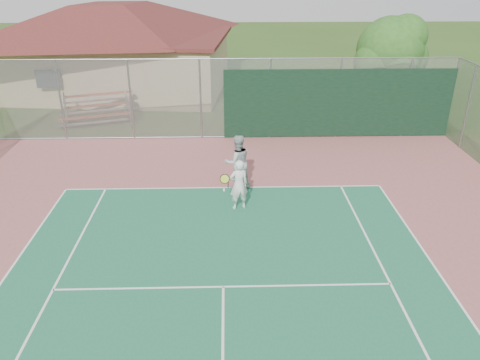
{
  "coord_description": "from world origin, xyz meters",
  "views": [
    {
      "loc": [
        0.15,
        -2.79,
        7.23
      ],
      "look_at": [
        0.51,
        9.95,
        1.22
      ],
      "focal_mm": 35.0,
      "sensor_mm": 36.0,
      "label": 1
    }
  ],
  "objects_px": {
    "tree": "(392,53)",
    "player_white_front": "(238,185)",
    "player_grey_back": "(237,163)",
    "bleachers": "(97,108)",
    "clubhouse": "(114,39)"
  },
  "relations": [
    {
      "from": "tree",
      "to": "player_white_front",
      "type": "relative_size",
      "value": 3.06
    },
    {
      "from": "player_grey_back",
      "to": "tree",
      "type": "bearing_deg",
      "value": -151.63
    },
    {
      "from": "bleachers",
      "to": "player_grey_back",
      "type": "bearing_deg",
      "value": -67.24
    },
    {
      "from": "bleachers",
      "to": "player_grey_back",
      "type": "relative_size",
      "value": 1.95
    },
    {
      "from": "clubhouse",
      "to": "player_grey_back",
      "type": "distance_m",
      "value": 15.61
    },
    {
      "from": "player_white_front",
      "to": "player_grey_back",
      "type": "relative_size",
      "value": 0.86
    },
    {
      "from": "bleachers",
      "to": "tree",
      "type": "xyz_separation_m",
      "value": [
        14.06,
        -0.57,
        2.7
      ]
    },
    {
      "from": "bleachers",
      "to": "tree",
      "type": "relative_size",
      "value": 0.74
    },
    {
      "from": "tree",
      "to": "clubhouse",
      "type": "bearing_deg",
      "value": 155.11
    },
    {
      "from": "clubhouse",
      "to": "player_grey_back",
      "type": "bearing_deg",
      "value": -57.32
    },
    {
      "from": "clubhouse",
      "to": "tree",
      "type": "xyz_separation_m",
      "value": [
        14.27,
        -6.62,
        0.32
      ]
    },
    {
      "from": "tree",
      "to": "player_white_front",
      "type": "distance_m",
      "value": 11.64
    },
    {
      "from": "clubhouse",
      "to": "tree",
      "type": "relative_size",
      "value": 2.89
    },
    {
      "from": "bleachers",
      "to": "player_grey_back",
      "type": "height_order",
      "value": "player_grey_back"
    },
    {
      "from": "player_grey_back",
      "to": "player_white_front",
      "type": "bearing_deg",
      "value": 73.74
    }
  ]
}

